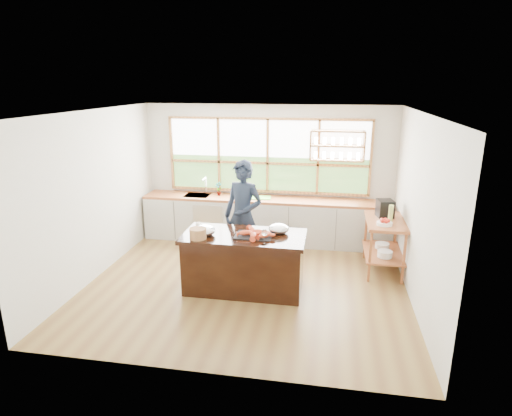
% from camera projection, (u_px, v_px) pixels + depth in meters
% --- Properties ---
extents(ground_plane, '(5.00, 5.00, 0.00)m').
position_uv_depth(ground_plane, '(247.00, 283.00, 6.88)').
color(ground_plane, olive).
extents(room_shell, '(5.02, 4.52, 2.71)m').
position_uv_depth(room_shell, '(254.00, 170.00, 6.87)').
color(room_shell, beige).
rests_on(room_shell, ground_plane).
extents(back_counter, '(4.90, 0.63, 0.90)m').
position_uv_depth(back_counter, '(264.00, 220.00, 8.59)').
color(back_counter, beige).
rests_on(back_counter, ground_plane).
extents(right_shelf_unit, '(0.62, 1.10, 0.90)m').
position_uv_depth(right_shelf_unit, '(384.00, 237.00, 7.19)').
color(right_shelf_unit, '#9B4F2A').
rests_on(right_shelf_unit, ground_plane).
extents(island, '(1.85, 0.90, 0.90)m').
position_uv_depth(island, '(244.00, 262.00, 6.57)').
color(island, black).
rests_on(island, ground_plane).
extents(cook, '(0.80, 0.65, 1.90)m').
position_uv_depth(cook, '(243.00, 216.00, 7.16)').
color(cook, '#192233').
rests_on(cook, ground_plane).
extents(potted_plant, '(0.17, 0.14, 0.28)m').
position_uv_depth(potted_plant, '(219.00, 189.00, 8.64)').
color(potted_plant, slate).
rests_on(potted_plant, back_counter).
extents(cutting_board, '(0.43, 0.35, 0.01)m').
position_uv_depth(cutting_board, '(261.00, 198.00, 8.47)').
color(cutting_board, '#5EBC3C').
rests_on(cutting_board, back_counter).
extents(espresso_machine, '(0.31, 0.32, 0.29)m').
position_uv_depth(espresso_machine, '(385.00, 208.00, 7.26)').
color(espresso_machine, black).
rests_on(espresso_machine, right_shelf_unit).
extents(wine_bottle, '(0.08, 0.08, 0.30)m').
position_uv_depth(wine_bottle, '(391.00, 214.00, 6.94)').
color(wine_bottle, '#AEBE56').
rests_on(wine_bottle, right_shelf_unit).
extents(fruit_bowl, '(0.25, 0.25, 0.11)m').
position_uv_depth(fruit_bowl, '(385.00, 223.00, 6.86)').
color(fruit_bowl, white).
rests_on(fruit_bowl, right_shelf_unit).
extents(slate_board, '(0.56, 0.41, 0.02)m').
position_uv_depth(slate_board, '(254.00, 235.00, 6.38)').
color(slate_board, black).
rests_on(slate_board, island).
extents(lobster_pile, '(0.52, 0.48, 0.08)m').
position_uv_depth(lobster_pile, '(255.00, 233.00, 6.34)').
color(lobster_pile, orange).
rests_on(lobster_pile, slate_board).
extents(mixing_bowl_left, '(0.33, 0.33, 0.16)m').
position_uv_depth(mixing_bowl_left, '(204.00, 231.00, 6.41)').
color(mixing_bowl_left, silver).
rests_on(mixing_bowl_left, island).
extents(mixing_bowl_right, '(0.31, 0.31, 0.15)m').
position_uv_depth(mixing_bowl_right, '(279.00, 229.00, 6.50)').
color(mixing_bowl_right, silver).
rests_on(mixing_bowl_right, island).
extents(wine_glass, '(0.08, 0.08, 0.22)m').
position_uv_depth(wine_glass, '(265.00, 233.00, 6.03)').
color(wine_glass, white).
rests_on(wine_glass, island).
extents(wicker_basket, '(0.25, 0.25, 0.16)m').
position_uv_depth(wicker_basket, '(198.00, 234.00, 6.26)').
color(wicker_basket, '#A97746').
rests_on(wicker_basket, island).
extents(parchment_roll, '(0.25, 0.28, 0.08)m').
position_uv_depth(parchment_roll, '(202.00, 227.00, 6.66)').
color(parchment_roll, white).
rests_on(parchment_roll, island).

